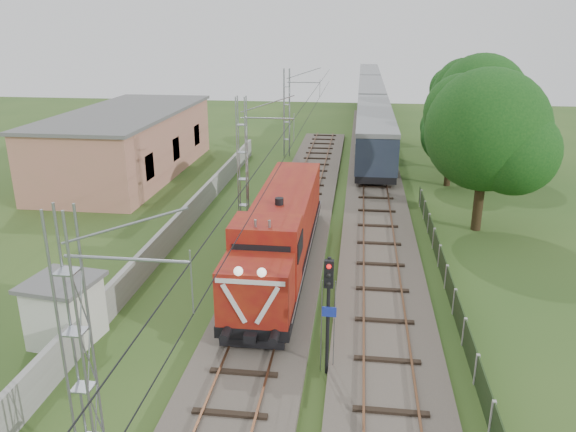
# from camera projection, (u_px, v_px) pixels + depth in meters

# --- Properties ---
(ground) EXTENTS (140.00, 140.00, 0.00)m
(ground) POSITION_uv_depth(u_px,v_px,m) (258.00, 338.00, 22.33)
(ground) COLOR #2B4C1C
(ground) RESTS_ON ground
(track_main) EXTENTS (4.20, 70.00, 0.45)m
(track_main) POSITION_uv_depth(u_px,v_px,m) (282.00, 263.00, 28.83)
(track_main) COLOR #6B6054
(track_main) RESTS_ON ground
(track_side) EXTENTS (4.20, 80.00, 0.45)m
(track_side) POSITION_uv_depth(u_px,v_px,m) (375.00, 194.00, 40.42)
(track_side) COLOR #6B6054
(track_side) RESTS_ON ground
(catenary) EXTENTS (3.31, 70.00, 8.00)m
(catenary) POSITION_uv_depth(u_px,v_px,m) (243.00, 165.00, 32.60)
(catenary) COLOR gray
(catenary) RESTS_ON ground
(boundary_wall) EXTENTS (0.25, 40.00, 1.50)m
(boundary_wall) POSITION_uv_depth(u_px,v_px,m) (188.00, 216.00, 34.11)
(boundary_wall) COLOR #9E9E99
(boundary_wall) RESTS_ON ground
(station_building) EXTENTS (8.40, 20.40, 5.22)m
(station_building) POSITION_uv_depth(u_px,v_px,m) (129.00, 142.00, 45.75)
(station_building) COLOR tan
(station_building) RESTS_ON ground
(fence) EXTENTS (0.12, 32.00, 1.20)m
(fence) POSITION_uv_depth(u_px,v_px,m) (454.00, 302.00, 23.99)
(fence) COLOR black
(fence) RESTS_ON ground
(locomotive) EXTENTS (2.83, 16.14, 4.10)m
(locomotive) POSITION_uv_depth(u_px,v_px,m) (281.00, 231.00, 27.74)
(locomotive) COLOR black
(locomotive) RESTS_ON ground
(coach_rake) EXTENTS (3.21, 71.53, 3.71)m
(coach_rake) POSITION_uv_depth(u_px,v_px,m) (371.00, 96.00, 73.99)
(coach_rake) COLOR black
(coach_rake) RESTS_ON ground
(signal_post) EXTENTS (0.50, 0.39, 4.50)m
(signal_post) POSITION_uv_depth(u_px,v_px,m) (328.00, 296.00, 19.05)
(signal_post) COLOR black
(signal_post) RESTS_ON ground
(relay_hut) EXTENTS (2.87, 2.87, 2.63)m
(relay_hut) POSITION_uv_depth(u_px,v_px,m) (65.00, 310.00, 21.75)
(relay_hut) COLOR silver
(relay_hut) RESTS_ON ground
(tree_a) EXTENTS (7.41, 7.06, 9.60)m
(tree_a) POSITION_uv_depth(u_px,v_px,m) (488.00, 132.00, 32.07)
(tree_a) COLOR #3C2B18
(tree_a) RESTS_ON ground
(tree_b) EXTENTS (7.47, 7.11, 9.68)m
(tree_b) POSITION_uv_depth(u_px,v_px,m) (482.00, 100.00, 44.87)
(tree_b) COLOR #3C2B18
(tree_b) RESTS_ON ground
(tree_c) EXTENTS (4.79, 4.56, 6.21)m
(tree_c) POSITION_uv_depth(u_px,v_px,m) (452.00, 136.00, 41.93)
(tree_c) COLOR #3C2B18
(tree_c) RESTS_ON ground
(tree_d) EXTENTS (6.41, 6.10, 8.31)m
(tree_d) POSITION_uv_depth(u_px,v_px,m) (464.00, 98.00, 52.78)
(tree_d) COLOR #3C2B18
(tree_d) RESTS_ON ground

